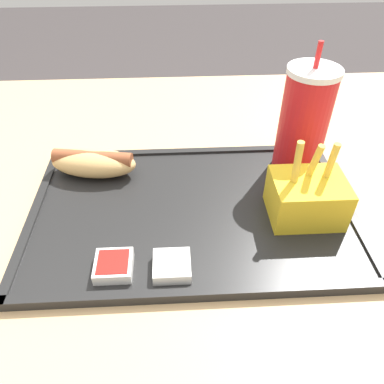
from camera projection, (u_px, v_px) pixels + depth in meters
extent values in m
cube|color=tan|center=(173.00, 331.00, 0.78)|extent=(1.47, 0.88, 0.73)
cube|color=black|center=(192.00, 211.00, 0.53)|extent=(0.45, 0.29, 0.01)
cube|color=black|center=(199.00, 292.00, 0.42)|extent=(0.45, 0.01, 0.00)
cube|color=black|center=(188.00, 151.00, 0.63)|extent=(0.45, 0.01, 0.00)
cube|color=black|center=(34.00, 213.00, 0.51)|extent=(0.01, 0.29, 0.00)
cube|color=black|center=(345.00, 202.00, 0.53)|extent=(0.01, 0.29, 0.00)
cylinder|color=red|center=(303.00, 124.00, 0.55)|extent=(0.07, 0.07, 0.15)
cylinder|color=white|center=(315.00, 71.00, 0.50)|extent=(0.07, 0.07, 0.01)
cylinder|color=red|center=(318.00, 55.00, 0.48)|extent=(0.01, 0.01, 0.03)
ellipsoid|color=tan|center=(94.00, 163.00, 0.57)|extent=(0.14, 0.08, 0.04)
cylinder|color=brown|center=(93.00, 158.00, 0.57)|extent=(0.12, 0.04, 0.02)
cube|color=gold|center=(307.00, 198.00, 0.50)|extent=(0.10, 0.08, 0.06)
cylinder|color=gold|center=(296.00, 171.00, 0.47)|extent=(0.01, 0.01, 0.09)
cylinder|color=gold|center=(328.00, 172.00, 0.48)|extent=(0.02, 0.02, 0.09)
cylinder|color=gold|center=(311.00, 169.00, 0.48)|extent=(0.02, 0.02, 0.08)
cube|color=silver|center=(172.00, 266.00, 0.44)|extent=(0.04, 0.04, 0.01)
cube|color=white|center=(172.00, 262.00, 0.43)|extent=(0.04, 0.04, 0.00)
cube|color=silver|center=(114.00, 266.00, 0.44)|extent=(0.04, 0.04, 0.01)
cube|color=#B21914|center=(113.00, 262.00, 0.43)|extent=(0.04, 0.04, 0.00)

